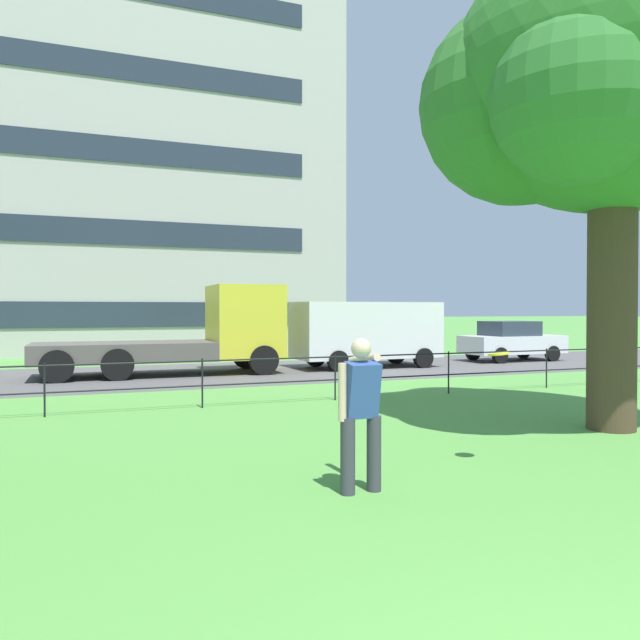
{
  "coord_description": "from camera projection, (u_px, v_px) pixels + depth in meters",
  "views": [
    {
      "loc": [
        -2.31,
        -1.24,
        1.98
      ],
      "look_at": [
        1.3,
        7.95,
        1.82
      ],
      "focal_mm": 34.54,
      "sensor_mm": 36.0,
      "label": 1
    }
  ],
  "objects": [
    {
      "name": "street_strip",
      "position": [
        161.0,
        375.0,
        18.56
      ],
      "size": [
        80.0,
        7.39,
        0.01
      ],
      "primitive_type": "cube",
      "color": "#565454",
      "rests_on": "ground"
    },
    {
      "name": "park_fence",
      "position": [
        202.0,
        375.0,
        12.38
      ],
      "size": [
        29.1,
        0.04,
        1.0
      ],
      "color": "black",
      "rests_on": "ground"
    },
    {
      "name": "tree_small_lawn",
      "position": [
        588.0,
        83.0,
        10.15
      ],
      "size": [
        5.49,
        5.34,
        8.12
      ],
      "color": "#4C3828",
      "rests_on": "ground"
    },
    {
      "name": "person_thrower",
      "position": [
        360.0,
        409.0,
        6.65
      ],
      "size": [
        0.51,
        0.79,
        1.67
      ],
      "color": "#383842",
      "rests_on": "ground"
    },
    {
      "name": "frisbee",
      "position": [
        499.0,
        354.0,
        7.75
      ],
      "size": [
        0.38,
        0.38,
        0.06
      ],
      "color": "yellow"
    },
    {
      "name": "flatbed_truck_left",
      "position": [
        198.0,
        334.0,
        19.01
      ],
      "size": [
        7.32,
        2.47,
        2.75
      ],
      "color": "yellow",
      "rests_on": "ground"
    },
    {
      "name": "panel_van_right",
      "position": [
        367.0,
        330.0,
        21.12
      ],
      "size": [
        5.05,
        2.2,
        2.24
      ],
      "color": "white",
      "rests_on": "ground"
    },
    {
      "name": "car_white_far_left",
      "position": [
        512.0,
        341.0,
        23.82
      ],
      "size": [
        4.03,
        1.88,
        1.54
      ],
      "color": "silver",
      "rests_on": "ground"
    },
    {
      "name": "apartment_building_background",
      "position": [
        30.0,
        173.0,
        31.71
      ],
      "size": [
        29.44,
        14.83,
        18.12
      ],
      "color": "#B7B2AD",
      "rests_on": "ground"
    }
  ]
}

